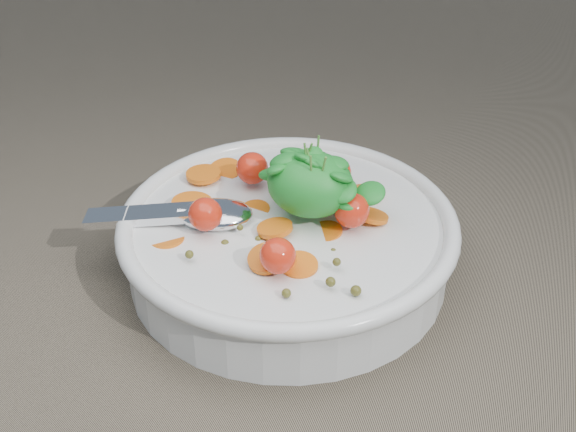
% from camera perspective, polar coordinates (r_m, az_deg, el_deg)
% --- Properties ---
extents(ground, '(6.00, 6.00, 0.00)m').
position_cam_1_polar(ground, '(0.61, -2.30, -5.07)').
color(ground, '#766954').
rests_on(ground, ground).
extents(bowl, '(0.30, 0.28, 0.12)m').
position_cam_1_polar(bowl, '(0.60, 0.01, -1.80)').
color(bowl, white).
rests_on(bowl, ground).
extents(napkin, '(0.18, 0.17, 0.01)m').
position_cam_1_polar(napkin, '(0.72, 3.28, 1.97)').
color(napkin, white).
rests_on(napkin, ground).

